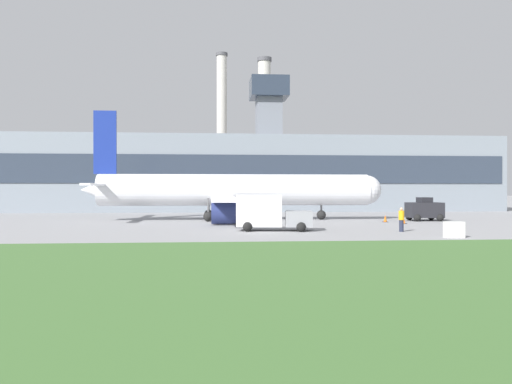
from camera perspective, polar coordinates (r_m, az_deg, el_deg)
ground_plane at (r=46.30m, az=-4.04°, el=-3.48°), size 400.00×400.00×0.00m
grass_strip at (r=10.17m, az=-1.14°, el=-16.74°), size 240.00×37.00×0.06m
terminal_building at (r=72.62m, az=-4.16°, el=2.16°), size 80.43×12.44×19.33m
smokestack_left at (r=100.58m, az=-3.93°, el=7.25°), size 2.33×2.33×30.37m
smokestack_right at (r=98.80m, az=0.96°, el=6.99°), size 2.85×2.85×29.00m
airplane at (r=49.63m, az=-2.91°, el=0.11°), size 29.90×25.12×10.72m
pushback_tug at (r=51.12m, az=18.69°, el=-1.98°), size 3.23×2.63×2.28m
baggage_truck at (r=36.72m, az=1.45°, el=-2.44°), size 5.71×3.11×2.64m
ground_crew_person at (r=37.25m, az=16.28°, el=-3.01°), size 0.52×0.52×1.75m
traffic_cone_near_nose at (r=46.19m, az=16.51°, el=-3.15°), size 0.50×0.50×0.60m
traffic_cone_wingtip at (r=48.08m, az=14.55°, el=-2.97°), size 0.46×0.46×0.68m
utility_cabinet at (r=33.71m, az=21.69°, el=-4.02°), size 1.18×0.58×1.01m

